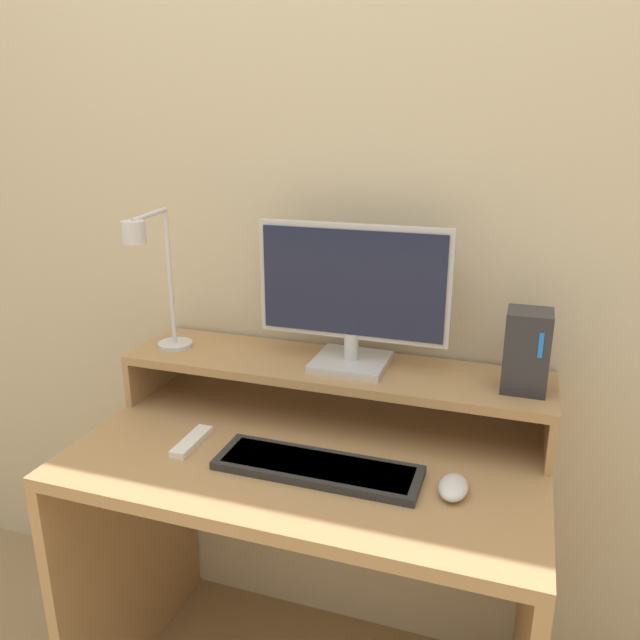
# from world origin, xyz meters

# --- Properties ---
(wall_back) EXTENTS (6.00, 0.05, 2.50)m
(wall_back) POSITION_xyz_m (0.00, 0.65, 1.25)
(wall_back) COLOR beige
(wall_back) RESTS_ON ground_plane
(desk) EXTENTS (1.06, 0.62, 0.76)m
(desk) POSITION_xyz_m (0.00, 0.31, 0.52)
(desk) COLOR #A87F51
(desk) RESTS_ON ground_plane
(monitor_shelf) EXTENTS (1.06, 0.25, 0.14)m
(monitor_shelf) POSITION_xyz_m (0.00, 0.49, 0.88)
(monitor_shelf) COLOR #A87F51
(monitor_shelf) RESTS_ON desk
(monitor) EXTENTS (0.47, 0.17, 0.35)m
(monitor) POSITION_xyz_m (0.05, 0.50, 1.08)
(monitor) COLOR #BCBCC1
(monitor) RESTS_ON monitor_shelf
(desk_lamp) EXTENTS (0.11, 0.26, 0.37)m
(desk_lamp) POSITION_xyz_m (-0.42, 0.38, 1.11)
(desk_lamp) COLOR silver
(desk_lamp) RESTS_ON monitor_shelf
(router_dock) EXTENTS (0.10, 0.10, 0.19)m
(router_dock) POSITION_xyz_m (0.45, 0.48, 0.99)
(router_dock) COLOR #28282D
(router_dock) RESTS_ON monitor_shelf
(keyboard) EXTENTS (0.45, 0.14, 0.02)m
(keyboard) POSITION_xyz_m (0.05, 0.23, 0.77)
(keyboard) COLOR #282828
(keyboard) RESTS_ON desk
(mouse) EXTENTS (0.06, 0.10, 0.03)m
(mouse) POSITION_xyz_m (0.34, 0.23, 0.77)
(mouse) COLOR silver
(mouse) RESTS_ON desk
(remote_control) EXTENTS (0.04, 0.14, 0.02)m
(remote_control) POSITION_xyz_m (-0.26, 0.24, 0.76)
(remote_control) COLOR white
(remote_control) RESTS_ON desk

